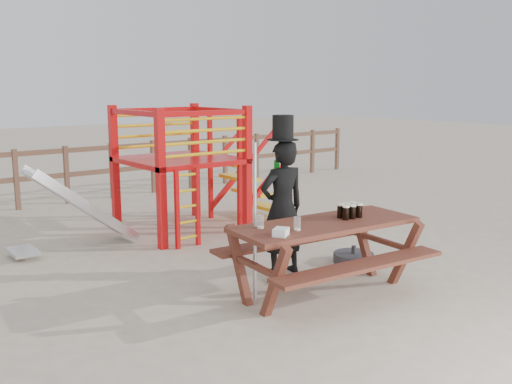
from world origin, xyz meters
name	(u,v)px	position (x,y,z in m)	size (l,w,h in m)	color
ground	(323,292)	(0.00, 0.00, 0.00)	(60.00, 60.00, 0.00)	beige
back_fence	(90,166)	(0.00, 7.00, 0.74)	(15.09, 0.09, 1.20)	brown
playground_fort	(177,168)	(0.12, 3.58, 1.07)	(4.71, 1.84, 2.10)	red
picnic_table	(325,249)	(-0.02, -0.03, 0.54)	(2.37, 1.75, 0.86)	maroon
man_with_hat	(282,204)	(0.06, 0.84, 0.92)	(0.68, 0.50, 2.06)	black
metal_pole	(255,223)	(-0.81, 0.29, 0.90)	(0.04, 0.04, 1.81)	#B2B2B7
parasol_base	(353,258)	(1.15, 0.57, 0.07)	(0.56, 0.56, 0.24)	#333338
paper_bag	(281,232)	(-0.83, -0.17, 0.90)	(0.18, 0.14, 0.08)	white
stout_pints	(349,211)	(0.36, -0.05, 0.95)	(0.30, 0.20, 0.17)	black
empty_glasses	(279,223)	(-0.67, 0.05, 0.93)	(0.34, 0.40, 0.15)	silver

